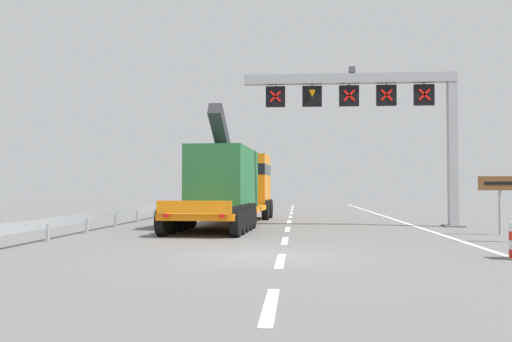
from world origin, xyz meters
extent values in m
plane|color=slate|center=(0.00, 0.00, 0.00)|extent=(112.00, 112.00, 0.00)
cube|color=silver|center=(0.40, -6.00, 0.01)|extent=(0.20, 2.60, 0.01)
cube|color=silver|center=(0.40, -1.05, 0.01)|extent=(0.20, 2.60, 0.01)
cube|color=silver|center=(0.40, 3.89, 0.01)|extent=(0.20, 2.60, 0.01)
cube|color=silver|center=(0.40, 8.84, 0.01)|extent=(0.20, 2.60, 0.01)
cube|color=silver|center=(0.40, 13.79, 0.01)|extent=(0.20, 2.60, 0.01)
cube|color=silver|center=(0.40, 18.73, 0.01)|extent=(0.20, 2.60, 0.01)
cube|color=silver|center=(0.40, 23.68, 0.01)|extent=(0.20, 2.60, 0.01)
cube|color=silver|center=(0.40, 28.63, 0.01)|extent=(0.20, 2.60, 0.01)
cube|color=silver|center=(0.40, 33.57, 0.01)|extent=(0.20, 2.60, 0.01)
cube|color=silver|center=(0.40, 38.52, 0.01)|extent=(0.20, 2.60, 0.01)
cube|color=silver|center=(6.20, 12.00, 0.01)|extent=(0.20, 63.00, 0.01)
cube|color=#9EA0A5|center=(7.87, 10.98, 3.53)|extent=(0.40, 0.40, 7.07)
cube|color=slate|center=(7.87, 10.98, 0.04)|extent=(0.90, 0.90, 0.08)
cube|color=#9EA0A5|center=(3.22, 10.98, 6.82)|extent=(9.71, 0.44, 0.44)
cube|color=#4C4C51|center=(3.36, 10.98, 7.22)|extent=(0.28, 0.40, 0.28)
cube|color=black|center=(6.62, 10.98, 6.02)|extent=(0.90, 0.24, 0.95)
cube|color=#9EA0A5|center=(6.62, 10.98, 6.55)|extent=(0.08, 0.08, 0.16)
cube|color=red|center=(6.62, 10.85, 6.02)|extent=(0.56, 0.02, 0.56)
cube|color=red|center=(6.62, 10.85, 6.02)|extent=(0.56, 0.02, 0.56)
cube|color=black|center=(4.92, 10.98, 6.02)|extent=(0.90, 0.24, 0.95)
cube|color=#9EA0A5|center=(4.92, 10.98, 6.55)|extent=(0.08, 0.08, 0.16)
cube|color=red|center=(4.92, 10.85, 6.02)|extent=(0.56, 0.02, 0.56)
cube|color=red|center=(4.92, 10.85, 6.02)|extent=(0.56, 0.02, 0.56)
cube|color=black|center=(3.22, 10.98, 6.02)|extent=(0.90, 0.24, 0.95)
cube|color=#9EA0A5|center=(3.22, 10.98, 6.55)|extent=(0.08, 0.08, 0.16)
cube|color=red|center=(3.22, 10.85, 6.02)|extent=(0.56, 0.02, 0.56)
cube|color=red|center=(3.22, 10.85, 6.02)|extent=(0.56, 0.02, 0.56)
cube|color=black|center=(1.52, 10.98, 6.02)|extent=(0.90, 0.24, 0.95)
cube|color=#9EA0A5|center=(1.52, 10.98, 6.55)|extent=(0.08, 0.08, 0.16)
cone|color=orange|center=(1.52, 10.85, 6.12)|extent=(0.32, 0.32, 0.33)
cube|color=black|center=(-0.19, 10.98, 6.02)|extent=(0.90, 0.24, 0.95)
cube|color=#9EA0A5|center=(-0.19, 10.98, 6.55)|extent=(0.08, 0.08, 0.16)
cube|color=red|center=(-0.19, 10.85, 6.02)|extent=(0.56, 0.02, 0.56)
cube|color=red|center=(-0.19, 10.85, 6.02)|extent=(0.56, 0.02, 0.56)
cube|color=orange|center=(-2.50, 9.66, 0.73)|extent=(3.31, 10.52, 0.24)
cube|color=orange|center=(-2.76, 4.38, 1.10)|extent=(2.66, 0.21, 0.44)
cylinder|color=black|center=(-4.07, 5.23, 0.55)|extent=(0.37, 1.11, 1.10)
cylinder|color=black|center=(-1.37, 5.10, 0.55)|extent=(0.37, 1.11, 1.10)
cylinder|color=black|center=(-4.02, 6.28, 0.55)|extent=(0.37, 1.11, 1.10)
cylinder|color=black|center=(-1.32, 6.15, 0.55)|extent=(0.37, 1.11, 1.10)
cylinder|color=black|center=(-3.96, 7.33, 0.55)|extent=(0.37, 1.11, 1.10)
cylinder|color=black|center=(-1.27, 7.19, 0.55)|extent=(0.37, 1.11, 1.10)
cylinder|color=black|center=(-3.91, 8.38, 0.55)|extent=(0.37, 1.11, 1.10)
cylinder|color=black|center=(-1.22, 8.24, 0.55)|extent=(0.37, 1.11, 1.10)
cylinder|color=black|center=(-3.86, 9.42, 0.55)|extent=(0.37, 1.11, 1.10)
cylinder|color=black|center=(-1.17, 9.29, 0.55)|extent=(0.37, 1.11, 1.10)
cube|color=orange|center=(-2.15, 16.75, 2.10)|extent=(2.73, 3.32, 3.10)
cube|color=black|center=(-2.15, 16.75, 2.80)|extent=(2.76, 3.34, 0.60)
cylinder|color=black|center=(-3.39, 17.69, 0.55)|extent=(0.39, 1.12, 1.10)
cylinder|color=black|center=(-0.82, 17.56, 0.55)|extent=(0.39, 1.12, 1.10)
cylinder|color=black|center=(-3.49, 15.69, 0.55)|extent=(0.39, 1.12, 1.10)
cylinder|color=black|center=(-0.92, 15.57, 0.55)|extent=(0.39, 1.12, 1.10)
cube|color=#236638|center=(-2.48, 10.06, 2.20)|extent=(2.66, 5.83, 2.70)
cube|color=#2D2D33|center=(-2.52, 9.20, 4.15)|extent=(0.70, 2.97, 2.29)
cube|color=red|center=(-3.74, 4.39, 0.80)|extent=(0.20, 0.07, 0.12)
cube|color=red|center=(-1.78, 4.30, 0.80)|extent=(0.20, 0.07, 0.12)
cylinder|color=#9EA0A5|center=(8.38, 6.74, 1.10)|extent=(0.10, 0.10, 2.20)
cube|color=brown|center=(8.38, 6.68, 1.94)|extent=(1.61, 0.06, 0.53)
cube|color=black|center=(8.38, 6.64, 1.94)|extent=(1.16, 0.01, 0.12)
cube|color=#999EA3|center=(-7.35, 14.38, 0.60)|extent=(0.04, 32.76, 0.32)
cube|color=#999EA3|center=(-7.29, 2.91, 0.30)|extent=(0.10, 0.10, 0.60)
cube|color=#999EA3|center=(-7.29, 6.19, 0.30)|extent=(0.10, 0.10, 0.60)
cube|color=#999EA3|center=(-7.29, 9.47, 0.30)|extent=(0.10, 0.10, 0.60)
cube|color=#999EA3|center=(-7.29, 12.74, 0.30)|extent=(0.10, 0.10, 0.60)
cube|color=#999EA3|center=(-7.29, 16.02, 0.30)|extent=(0.10, 0.10, 0.60)
cube|color=#999EA3|center=(-7.29, 19.30, 0.30)|extent=(0.10, 0.10, 0.60)
cube|color=#999EA3|center=(-7.29, 22.57, 0.30)|extent=(0.10, 0.10, 0.60)
cube|color=#999EA3|center=(-7.29, 25.85, 0.30)|extent=(0.10, 0.10, 0.60)
cube|color=#999EA3|center=(-7.29, 29.13, 0.30)|extent=(0.10, 0.10, 0.60)
camera|label=1|loc=(0.81, -14.07, 1.76)|focal=37.80mm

